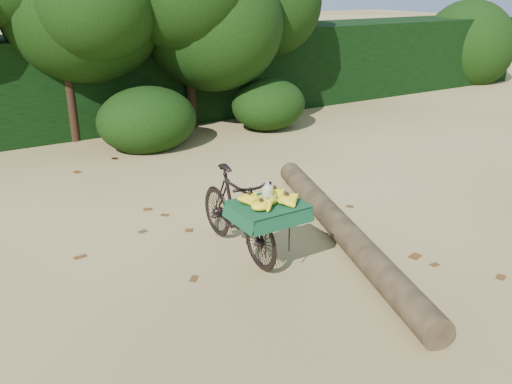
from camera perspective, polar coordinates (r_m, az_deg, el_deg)
ground at (r=5.58m, az=-9.91°, el=-8.64°), size 80.00×80.00×0.00m
vendor_bicycle at (r=5.74m, az=-1.89°, el=-2.11°), size 0.67×1.65×0.93m
fallen_log at (r=6.19m, az=9.07°, el=-3.89°), size 1.50×3.94×0.29m
hedge_backdrop at (r=11.14m, az=-22.58°, el=10.13°), size 26.00×1.80×1.80m
bush_clumps at (r=9.40m, az=-17.09°, el=6.18°), size 8.80×1.70×0.90m
leaf_litter at (r=6.12m, az=-12.19°, el=-5.92°), size 7.00×7.30×0.01m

